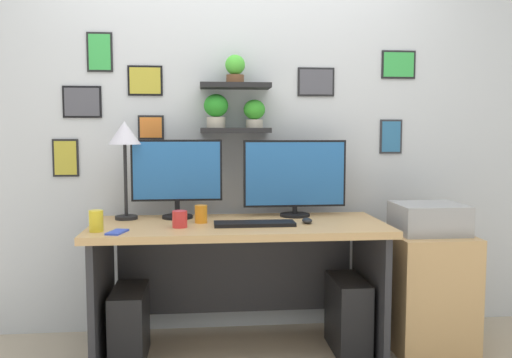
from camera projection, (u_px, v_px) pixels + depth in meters
ground_plane at (239, 353)px, 3.07m from camera, size 8.00×8.00×0.00m
back_wall_assembly at (234, 117)px, 3.38m from camera, size 4.40×0.24×2.70m
desk at (239, 258)px, 3.07m from camera, size 1.64×0.68×0.75m
monitor_left at (177, 175)px, 3.16m from camera, size 0.53×0.18×0.46m
monitor_right at (295, 177)px, 3.23m from camera, size 0.62×0.18×0.46m
keyboard at (255, 224)px, 2.93m from camera, size 0.44×0.14×0.02m
computer_mouse at (307, 221)px, 2.99m from camera, size 0.06×0.09×0.03m
desk_lamp at (125, 140)px, 3.09m from camera, size 0.19×0.19×0.57m
cell_phone at (117, 232)px, 2.71m from camera, size 0.11×0.15×0.01m
coffee_mug at (180, 219)px, 2.86m from camera, size 0.08×0.08×0.09m
pen_cup at (201, 214)px, 3.01m from camera, size 0.07×0.07×0.10m
water_cup at (96, 221)px, 2.74m from camera, size 0.07×0.07×0.11m
drawer_cabinet at (427, 290)px, 3.13m from camera, size 0.44×0.50×0.68m
printer at (429, 218)px, 3.09m from camera, size 0.38×0.34×0.17m
computer_tower_left at (130, 325)px, 2.96m from camera, size 0.18×0.40×0.40m
computer_tower_right at (348, 315)px, 3.08m from camera, size 0.18×0.40×0.42m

